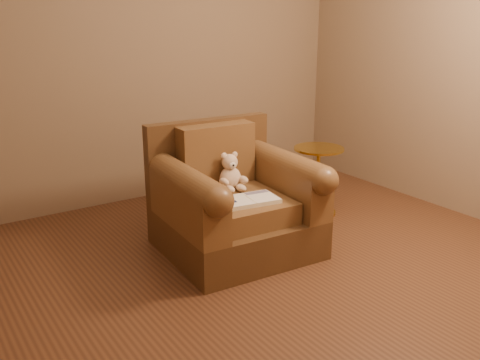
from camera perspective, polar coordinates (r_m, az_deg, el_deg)
floor at (r=3.41m, az=4.52°, el=-10.87°), size 4.00×4.00×0.00m
armchair at (r=3.74m, az=-0.75°, el=-2.50°), size 1.02×0.98×0.87m
teddy_bear at (r=3.76m, az=-0.97°, el=0.52°), size 0.19×0.22×0.27m
guidebook at (r=3.53m, az=1.00°, el=-2.15°), size 0.40×0.28×0.03m
side_table at (r=4.44m, az=8.28°, el=0.16°), size 0.41×0.41×0.57m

